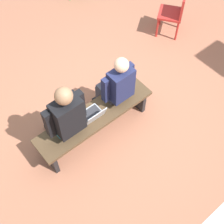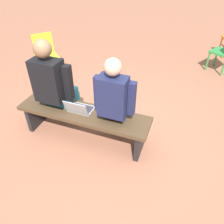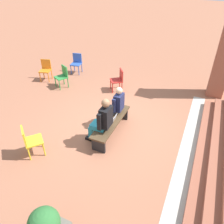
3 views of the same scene
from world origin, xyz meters
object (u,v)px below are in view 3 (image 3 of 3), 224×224
(plastic_chair_foreground, at_px, (46,69))
(plastic_chair_near_bench_left, at_px, (30,140))
(person_student, at_px, (116,105))
(plastic_chair_by_pillar, at_px, (77,62))
(bench, at_px, (111,123))
(person_adult, at_px, (102,120))
(plastic_chair_near_bench_right, at_px, (118,79))
(laptop, at_px, (111,120))
(plastic_chair_mid_courtyard, at_px, (63,75))

(plastic_chair_foreground, relative_size, plastic_chair_near_bench_left, 1.00)
(person_student, xyz_separation_m, plastic_chair_foreground, (-1.69, -3.87, -0.21))
(plastic_chair_by_pillar, bearing_deg, bench, 44.02)
(person_adult, height_order, plastic_chair_near_bench_right, person_adult)
(person_student, height_order, plastic_chair_near_bench_right, person_student)
(plastic_chair_near_bench_left, xyz_separation_m, plastic_chair_near_bench_right, (-4.05, 0.65, 0.00))
(bench, relative_size, plastic_chair_by_pillar, 2.14)
(laptop, xyz_separation_m, plastic_chair_near_bench_left, (1.55, -1.49, -0.02))
(plastic_chair_by_pillar, bearing_deg, plastic_chair_mid_courtyard, 9.47)
(plastic_chair_by_pillar, relative_size, plastic_chair_near_bench_left, 1.00)
(person_student, height_order, person_adult, person_adult)
(bench, height_order, person_student, person_student)
(plastic_chair_near_bench_left, bearing_deg, person_student, 144.98)
(person_student, xyz_separation_m, laptop, (0.47, 0.08, -0.19))
(person_student, height_order, plastic_chair_mid_courtyard, person_student)
(bench, height_order, plastic_chair_foreground, plastic_chair_foreground)
(laptop, relative_size, plastic_chair_by_pillar, 0.38)
(plastic_chair_near_bench_right, bearing_deg, laptop, 18.53)
(person_adult, relative_size, laptop, 4.30)
(person_student, bearing_deg, plastic_chair_foreground, -113.58)
(bench, height_order, person_adult, person_adult)
(plastic_chair_by_pillar, bearing_deg, plastic_chair_near_bench_right, 71.06)
(person_adult, distance_m, plastic_chair_foreground, 4.63)
(plastic_chair_by_pillar, bearing_deg, person_adult, 39.94)
(bench, distance_m, plastic_chair_near_bench_left, 2.17)
(bench, relative_size, plastic_chair_near_bench_left, 2.14)
(plastic_chair_foreground, distance_m, plastic_chair_by_pillar, 1.38)
(plastic_chair_foreground, distance_m, plastic_chair_mid_courtyard, 1.05)
(person_student, xyz_separation_m, person_adult, (0.85, -0.01, 0.04))
(laptop, distance_m, plastic_chair_foreground, 4.50)
(plastic_chair_foreground, bearing_deg, plastic_chair_near_bench_left, 33.51)
(bench, bearing_deg, plastic_chair_mid_courtyard, -122.59)
(plastic_chair_foreground, relative_size, plastic_chair_near_bench_right, 1.00)
(plastic_chair_foreground, bearing_deg, plastic_chair_by_pillar, 145.21)
(plastic_chair_by_pillar, bearing_deg, plastic_chair_foreground, -34.79)
(person_adult, height_order, plastic_chair_by_pillar, person_adult)
(plastic_chair_foreground, xyz_separation_m, plastic_chair_by_pillar, (-1.13, 0.79, 0.00))
(plastic_chair_foreground, bearing_deg, laptop, 61.28)
(bench, height_order, laptop, laptop)
(person_adult, bearing_deg, plastic_chair_mid_courtyard, -128.74)
(bench, relative_size, person_adult, 1.31)
(person_adult, height_order, plastic_chair_near_bench_left, person_adult)
(bench, distance_m, laptop, 0.15)
(plastic_chair_by_pillar, distance_m, plastic_chair_near_bench_right, 2.46)
(plastic_chair_by_pillar, relative_size, plastic_chair_mid_courtyard, 1.00)
(laptop, xyz_separation_m, plastic_chair_foreground, (-2.16, -3.95, -0.02))
(plastic_chair_by_pillar, relative_size, plastic_chair_near_bench_right, 1.00)
(bench, relative_size, laptop, 5.62)
(plastic_chair_foreground, bearing_deg, person_student, 66.42)
(plastic_chair_foreground, bearing_deg, plastic_chair_mid_courtyard, 75.64)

